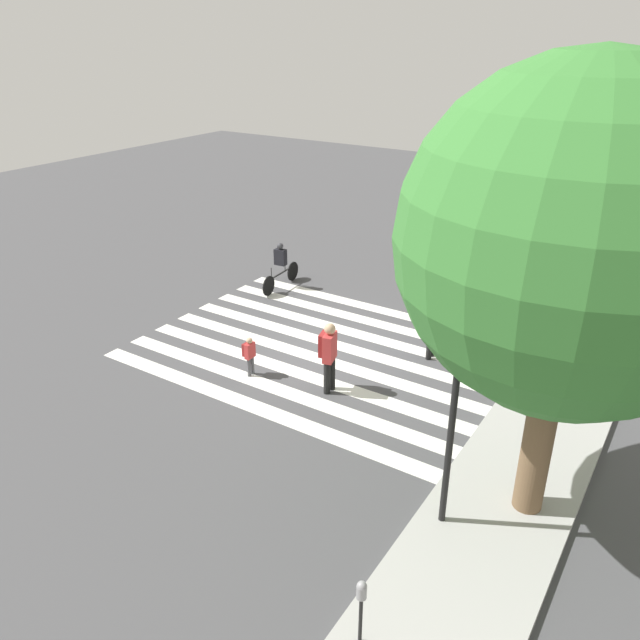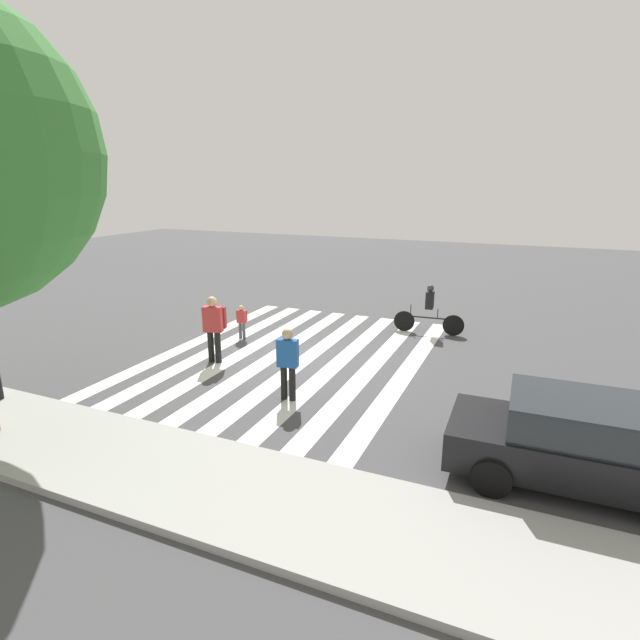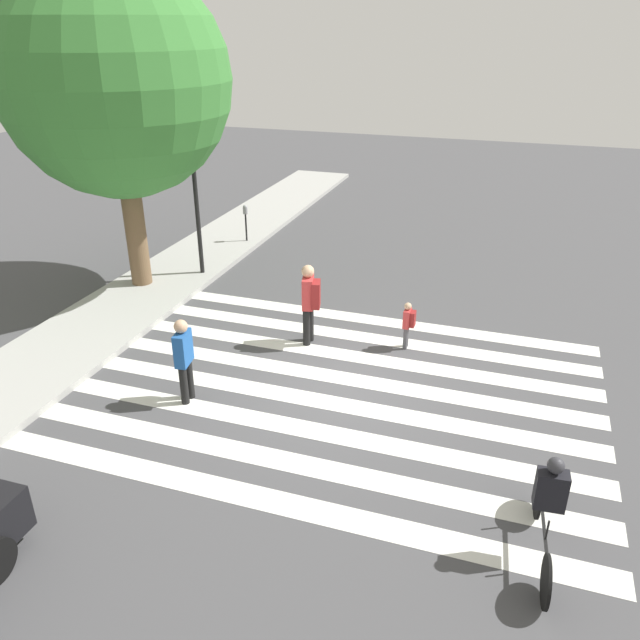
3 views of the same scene
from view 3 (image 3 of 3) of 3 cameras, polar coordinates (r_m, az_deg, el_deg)
name	(u,v)px [view 3 (image 3 of 3)]	position (r m, az deg, el deg)	size (l,w,h in m)	color
ground_plane	(339,391)	(12.42, 1.79, -6.46)	(60.00, 60.00, 0.00)	#444447
sidewalk_curb	(75,341)	(15.14, -21.49, -1.80)	(36.00, 2.50, 0.14)	#9E9E99
crosswalk_stripes	(339,390)	(12.42, 1.79, -6.45)	(7.17, 10.00, 0.01)	silver
traffic_light	(197,156)	(17.15, -11.22, 14.47)	(0.60, 0.50, 4.86)	black
parking_meter	(245,215)	(20.34, -6.83, 9.49)	(0.15, 0.15, 1.32)	black
street_tree	(116,81)	(16.58, -18.18, 20.03)	(5.55, 5.55, 8.10)	brown
pedestrian_adult_yellow_jacket	(310,299)	(13.70, -0.95, 1.96)	(0.56, 0.52, 1.87)	black
pedestrian_adult_tall_backpack	(408,322)	(13.81, 8.06, -0.17)	(0.31, 0.26, 1.09)	#4C4C51
pedestrian_adult_blue_shirt	(184,356)	(11.90, -12.34, -3.25)	(0.50, 0.29, 1.71)	black
cyclist_far_lane	(548,505)	(9.05, 20.10, -15.61)	(2.28, 0.42, 1.63)	black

